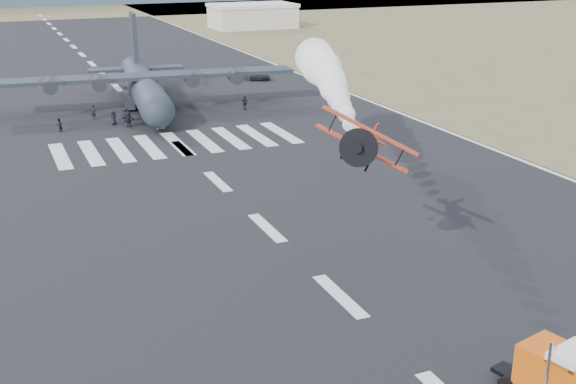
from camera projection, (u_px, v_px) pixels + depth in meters
scrub_far at (33, 9)px, 233.02m from camera, size 500.00×80.00×0.00m
runway_markings at (155, 123)px, 85.35m from camera, size 60.00×260.00×0.01m
hangar_right at (253, 15)px, 179.63m from camera, size 20.50×12.50×5.90m
semi_truck at (569, 382)px, 32.31m from camera, size 3.76×7.39×3.25m
aerobatic_biplane at (366, 142)px, 42.87m from camera, size 5.76×5.88×3.91m
smoke_trail at (321, 67)px, 67.16m from camera, size 12.08×29.82×3.95m
transport_aircraft at (144, 85)px, 92.97m from camera, size 38.31×31.46×11.05m
support_vehicle at (257, 76)px, 111.78m from camera, size 4.76×3.67×1.20m
crew_a at (93, 112)px, 86.97m from camera, size 0.83×0.83×1.77m
crew_b at (59, 125)px, 81.15m from camera, size 0.88×0.87×1.57m
crew_c at (126, 115)px, 85.74m from camera, size 1.20×1.03×1.70m
crew_d at (245, 103)px, 91.88m from camera, size 1.10×1.10×1.76m
crew_e at (113, 118)px, 84.41m from camera, size 0.96×0.79×1.69m
crew_f at (129, 119)px, 83.25m from camera, size 1.60×1.63×1.86m
crew_g at (145, 106)px, 90.09m from camera, size 0.75×0.83×1.89m
crew_h at (169, 110)px, 88.11m from camera, size 0.82×1.02×1.82m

